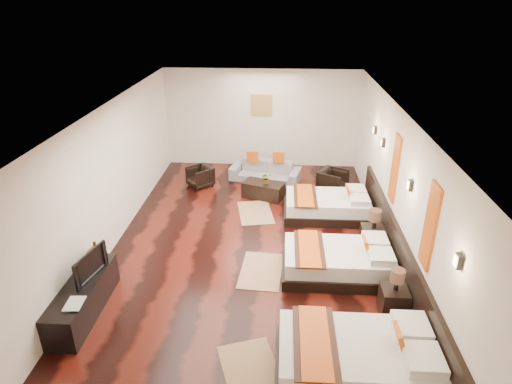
# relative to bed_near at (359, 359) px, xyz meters

# --- Properties ---
(floor) EXTENTS (5.50, 9.50, 0.01)m
(floor) POSITION_rel_bed_near_xyz_m (-1.70, 3.04, -0.28)
(floor) COLOR black
(floor) RESTS_ON ground
(ceiling) EXTENTS (5.50, 9.50, 0.01)m
(ceiling) POSITION_rel_bed_near_xyz_m (-1.70, 3.04, 2.52)
(ceiling) COLOR white
(ceiling) RESTS_ON floor
(back_wall) EXTENTS (5.50, 0.01, 2.80)m
(back_wall) POSITION_rel_bed_near_xyz_m (-1.70, 7.79, 1.12)
(back_wall) COLOR silver
(back_wall) RESTS_ON floor
(left_wall) EXTENTS (0.01, 9.50, 2.80)m
(left_wall) POSITION_rel_bed_near_xyz_m (-4.45, 3.04, 1.12)
(left_wall) COLOR silver
(left_wall) RESTS_ON floor
(right_wall) EXTENTS (0.01, 9.50, 2.80)m
(right_wall) POSITION_rel_bed_near_xyz_m (1.05, 3.04, 1.12)
(right_wall) COLOR silver
(right_wall) RESTS_ON floor
(headboard_panel) EXTENTS (0.08, 6.60, 0.90)m
(headboard_panel) POSITION_rel_bed_near_xyz_m (1.01, 2.24, 0.17)
(headboard_panel) COLOR black
(headboard_panel) RESTS_ON floor
(bed_near) EXTENTS (2.17, 1.36, 0.83)m
(bed_near) POSITION_rel_bed_near_xyz_m (0.00, 0.00, 0.00)
(bed_near) COLOR black
(bed_near) RESTS_ON floor
(bed_mid) EXTENTS (2.01, 1.27, 0.77)m
(bed_mid) POSITION_rel_bed_near_xyz_m (-0.00, 2.34, -0.02)
(bed_mid) COLOR black
(bed_mid) RESTS_ON floor
(bed_far) EXTENTS (1.95, 1.22, 0.74)m
(bed_far) POSITION_rel_bed_near_xyz_m (-0.00, 4.61, -0.03)
(bed_far) COLOR black
(bed_far) RESTS_ON floor
(nightstand_a) EXTENTS (0.42, 0.42, 0.83)m
(nightstand_a) POSITION_rel_bed_near_xyz_m (0.75, 1.29, 0.01)
(nightstand_a) COLOR black
(nightstand_a) RESTS_ON floor
(nightstand_b) EXTENTS (0.45, 0.45, 0.89)m
(nightstand_b) POSITION_rel_bed_near_xyz_m (0.75, 3.20, 0.03)
(nightstand_b) COLOR black
(nightstand_b) RESTS_ON floor
(jute_mat_near) EXTENTS (1.10, 1.38, 0.01)m
(jute_mat_near) POSITION_rel_bed_near_xyz_m (-1.42, -0.08, -0.28)
(jute_mat_near) COLOR #9E7650
(jute_mat_near) RESTS_ON floor
(jute_mat_mid) EXTENTS (0.84, 1.25, 0.01)m
(jute_mat_mid) POSITION_rel_bed_near_xyz_m (-1.42, 2.32, -0.28)
(jute_mat_mid) COLOR #9E7650
(jute_mat_mid) RESTS_ON floor
(jute_mat_far) EXTENTS (0.96, 1.32, 0.01)m
(jute_mat_far) POSITION_rel_bed_near_xyz_m (-1.68, 4.65, -0.28)
(jute_mat_far) COLOR #9E7650
(jute_mat_far) RESTS_ON floor
(tv_console) EXTENTS (0.50, 1.80, 0.55)m
(tv_console) POSITION_rel_bed_near_xyz_m (-4.20, 1.01, -0.01)
(tv_console) COLOR black
(tv_console) RESTS_ON floor
(tv) EXTENTS (0.28, 0.81, 0.46)m
(tv) POSITION_rel_bed_near_xyz_m (-4.15, 1.22, 0.50)
(tv) COLOR black
(tv) RESTS_ON tv_console
(book) EXTENTS (0.28, 0.36, 0.03)m
(book) POSITION_rel_bed_near_xyz_m (-4.20, 0.51, 0.28)
(book) COLOR black
(book) RESTS_ON tv_console
(figurine) EXTENTS (0.38, 0.38, 0.35)m
(figurine) POSITION_rel_bed_near_xyz_m (-4.20, 1.68, 0.44)
(figurine) COLOR brown
(figurine) RESTS_ON tv_console
(sofa) EXTENTS (1.99, 1.13, 0.55)m
(sofa) POSITION_rel_bed_near_xyz_m (-1.53, 6.55, -0.01)
(sofa) COLOR gray
(sofa) RESTS_ON floor
(armchair_left) EXTENTS (0.82, 0.82, 0.54)m
(armchair_left) POSITION_rel_bed_near_xyz_m (-3.24, 6.11, -0.01)
(armchair_left) COLOR black
(armchair_left) RESTS_ON floor
(armchair_right) EXTENTS (0.90, 0.90, 0.61)m
(armchair_right) POSITION_rel_bed_near_xyz_m (0.23, 5.91, 0.02)
(armchair_right) COLOR black
(armchair_right) RESTS_ON floor
(coffee_table) EXTENTS (1.11, 0.81, 0.40)m
(coffee_table) POSITION_rel_bed_near_xyz_m (-1.53, 5.50, -0.08)
(coffee_table) COLOR black
(coffee_table) RESTS_ON floor
(table_plant) EXTENTS (0.32, 0.30, 0.28)m
(table_plant) POSITION_rel_bed_near_xyz_m (-1.46, 5.46, 0.26)
(table_plant) COLOR #23551C
(table_plant) RESTS_ON coffee_table
(orange_panel_a) EXTENTS (0.04, 0.40, 1.30)m
(orange_panel_a) POSITION_rel_bed_near_xyz_m (1.03, 1.14, 1.42)
(orange_panel_a) COLOR #D86014
(orange_panel_a) RESTS_ON right_wall
(orange_panel_b) EXTENTS (0.04, 0.40, 1.30)m
(orange_panel_b) POSITION_rel_bed_near_xyz_m (1.03, 3.34, 1.42)
(orange_panel_b) COLOR #D86014
(orange_panel_b) RESTS_ON right_wall
(sconce_near) EXTENTS (0.07, 0.12, 0.18)m
(sconce_near) POSITION_rel_bed_near_xyz_m (1.01, 0.04, 1.57)
(sconce_near) COLOR black
(sconce_near) RESTS_ON right_wall
(sconce_mid) EXTENTS (0.07, 0.12, 0.18)m
(sconce_mid) POSITION_rel_bed_near_xyz_m (1.01, 2.24, 1.57)
(sconce_mid) COLOR black
(sconce_mid) RESTS_ON right_wall
(sconce_far) EXTENTS (0.07, 0.12, 0.18)m
(sconce_far) POSITION_rel_bed_near_xyz_m (1.01, 4.44, 1.57)
(sconce_far) COLOR black
(sconce_far) RESTS_ON right_wall
(sconce_lounge) EXTENTS (0.07, 0.12, 0.18)m
(sconce_lounge) POSITION_rel_bed_near_xyz_m (1.01, 5.34, 1.57)
(sconce_lounge) COLOR black
(sconce_lounge) RESTS_ON right_wall
(gold_artwork) EXTENTS (0.60, 0.04, 0.60)m
(gold_artwork) POSITION_rel_bed_near_xyz_m (-1.70, 7.77, 1.52)
(gold_artwork) COLOR #AD873F
(gold_artwork) RESTS_ON back_wall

